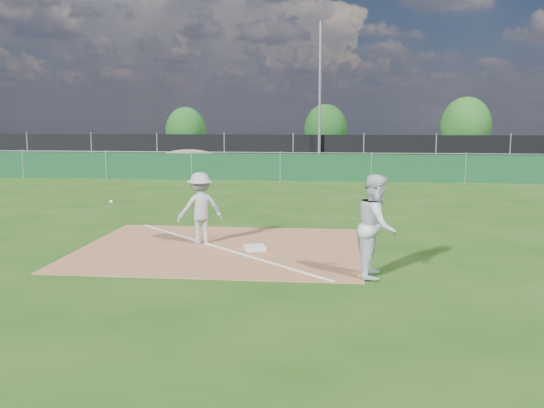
{
  "coord_description": "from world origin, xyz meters",
  "views": [
    {
      "loc": [
        2.49,
        -11.67,
        2.86
      ],
      "look_at": [
        1.13,
        1.0,
        1.0
      ],
      "focal_mm": 40.0,
      "sensor_mm": 36.0,
      "label": 1
    }
  ],
  "objects": [
    {
      "name": "green_fence",
      "position": [
        0.0,
        15.0,
        0.6
      ],
      "size": [
        44.0,
        0.05,
        1.2
      ],
      "primitive_type": "cube",
      "color": "#0F391D",
      "rests_on": "ground"
    },
    {
      "name": "tree_left",
      "position": [
        -8.59,
        32.25,
        1.8
      ],
      "size": [
        2.96,
        2.96,
        3.51
      ],
      "color": "#382316",
      "rests_on": "ground"
    },
    {
      "name": "tree_mid",
      "position": [
        1.66,
        33.08,
        1.91
      ],
      "size": [
        3.13,
        3.13,
        3.72
      ],
      "color": "#382316",
      "rests_on": "ground"
    },
    {
      "name": "parking_lot",
      "position": [
        0.0,
        28.0,
        0.01
      ],
      "size": [
        46.0,
        9.0,
        0.01
      ],
      "primitive_type": "cube",
      "color": "black",
      "rests_on": "ground"
    },
    {
      "name": "car_left",
      "position": [
        -7.68,
        27.28,
        0.85
      ],
      "size": [
        5.13,
        2.58,
        1.68
      ],
      "primitive_type": "imported",
      "rotation": [
        0.0,
        0.0,
        1.7
      ],
      "color": "#9D9FA4",
      "rests_on": "parking_lot"
    },
    {
      "name": "runner",
      "position": [
        3.21,
        -0.96,
        0.93
      ],
      "size": [
        0.81,
        0.98,
        1.85
      ],
      "primitive_type": "imported",
      "rotation": [
        0.0,
        0.0,
        1.45
      ],
      "color": "silver",
      "rests_on": "ground"
    },
    {
      "name": "car_mid",
      "position": [
        -0.94,
        28.03,
        0.75
      ],
      "size": [
        4.73,
        2.82,
        1.47
      ],
      "primitive_type": "imported",
      "rotation": [
        0.0,
        0.0,
        1.87
      ],
      "color": "black",
      "rests_on": "parking_lot"
    },
    {
      "name": "black_fence",
      "position": [
        0.0,
        23.0,
        0.9
      ],
      "size": [
        46.0,
        0.04,
        1.8
      ],
      "primitive_type": "cube",
      "color": "black",
      "rests_on": "ground"
    },
    {
      "name": "foul_line",
      "position": [
        0.0,
        1.0,
        0.03
      ],
      "size": [
        5.01,
        5.01,
        0.01
      ],
      "primitive_type": "cube",
      "rotation": [
        0.0,
        0.0,
        0.79
      ],
      "color": "white",
      "rests_on": "infield_dirt"
    },
    {
      "name": "infield_dirt",
      "position": [
        0.0,
        1.0,
        0.01
      ],
      "size": [
        6.0,
        5.0,
        0.02
      ],
      "primitive_type": "cube",
      "color": "#96603C",
      "rests_on": "ground"
    },
    {
      "name": "dirt_mound",
      "position": [
        -5.0,
        18.5,
        0.58
      ],
      "size": [
        3.38,
        2.6,
        1.17
      ],
      "primitive_type": "ellipsoid",
      "color": "#9E764C",
      "rests_on": "ground"
    },
    {
      "name": "car_right",
      "position": [
        6.76,
        26.74,
        0.61
      ],
      "size": [
        4.21,
        1.79,
        1.21
      ],
      "primitive_type": "imported",
      "rotation": [
        0.0,
        0.0,
        1.59
      ],
      "color": "black",
      "rests_on": "parking_lot"
    },
    {
      "name": "tree_right",
      "position": [
        11.57,
        32.76,
        2.16
      ],
      "size": [
        3.54,
        3.54,
        4.2
      ],
      "color": "#382316",
      "rests_on": "ground"
    },
    {
      "name": "light_pole",
      "position": [
        1.5,
        22.7,
        4.0
      ],
      "size": [
        0.16,
        0.16,
        8.0
      ],
      "primitive_type": "cylinder",
      "color": "slate",
      "rests_on": "ground"
    },
    {
      "name": "ground",
      "position": [
        0.0,
        10.0,
        0.0
      ],
      "size": [
        90.0,
        90.0,
        0.0
      ],
      "primitive_type": "plane",
      "color": "#1F470F",
      "rests_on": "ground"
    },
    {
      "name": "first_base",
      "position": [
        0.77,
        0.9,
        0.06
      ],
      "size": [
        0.55,
        0.55,
        0.09
      ],
      "primitive_type": "cube",
      "rotation": [
        0.0,
        0.0,
        0.36
      ],
      "color": "silver",
      "rests_on": "infield_dirt"
    },
    {
      "name": "play_at_first",
      "position": [
        -0.53,
        1.46,
        0.82
      ],
      "size": [
        2.71,
        1.01,
        1.59
      ],
      "color": "#ADADB0",
      "rests_on": "infield_dirt"
    }
  ]
}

